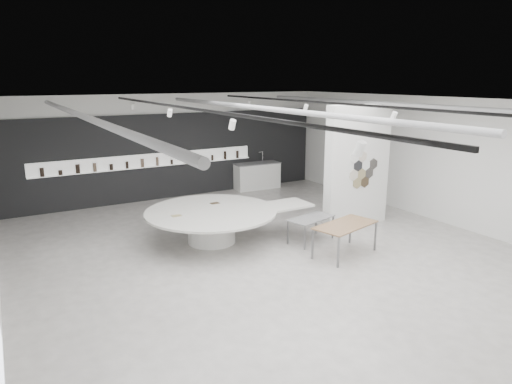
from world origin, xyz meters
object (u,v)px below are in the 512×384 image
display_island (214,221)px  sample_table_wood (345,226)px  partition_column (357,166)px  kitchen_counter (257,176)px  sample_table_stone (311,220)px

display_island → sample_table_wood: (2.45, -2.48, 0.15)m
partition_column → kitchen_counter: size_ratio=1.91×
display_island → sample_table_wood: size_ratio=2.45×
partition_column → sample_table_stone: partition_column is taller
sample_table_wood → sample_table_stone: bearing=97.5°
partition_column → sample_table_wood: bearing=-137.4°
sample_table_stone → display_island: bearing=150.9°
partition_column → sample_table_wood: 2.78m
partition_column → sample_table_stone: size_ratio=2.50×
sample_table_stone → kitchen_counter: kitchen_counter is taller
sample_table_wood → partition_column: bearing=42.6°
partition_column → kitchen_counter: 5.68m
partition_column → display_island: (-4.34, 0.74, -1.21)m
sample_table_wood → sample_table_stone: 1.22m
partition_column → kitchen_counter: bearing=92.5°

